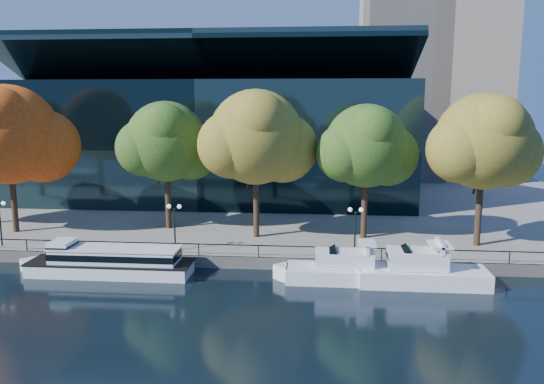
# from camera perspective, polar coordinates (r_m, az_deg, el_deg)

# --- Properties ---
(ground) EXTENTS (160.00, 160.00, 0.00)m
(ground) POSITION_cam_1_polar(r_m,az_deg,el_deg) (42.18, -8.83, -9.29)
(ground) COLOR black
(ground) RESTS_ON ground
(promenade) EXTENTS (90.00, 67.08, 1.00)m
(promenade) POSITION_cam_1_polar(r_m,az_deg,el_deg) (76.80, -2.36, -0.03)
(promenade) COLOR slate
(promenade) RESTS_ON ground
(railing) EXTENTS (88.20, 0.08, 0.99)m
(railing) POSITION_cam_1_polar(r_m,az_deg,el_deg) (44.62, -7.90, -5.58)
(railing) COLOR black
(railing) RESTS_ON promenade
(convention_building) EXTENTS (50.00, 24.57, 21.43)m
(convention_building) POSITION_cam_1_polar(r_m,az_deg,el_deg) (71.95, -6.05, 5.68)
(convention_building) COLOR black
(convention_building) RESTS_ON ground
(tour_boat) EXTENTS (14.30, 3.19, 2.71)m
(tour_boat) POSITION_cam_1_polar(r_m,az_deg,el_deg) (44.51, -17.43, -7.05)
(tour_boat) COLOR white
(tour_boat) RESTS_ON ground
(cruiser_near) EXTENTS (10.89, 2.80, 3.15)m
(cruiser_near) POSITION_cam_1_polar(r_m,az_deg,el_deg) (41.34, 7.83, -8.23)
(cruiser_near) COLOR white
(cruiser_near) RESTS_ON ground
(cruiser_far) EXTENTS (10.73, 2.97, 3.51)m
(cruiser_far) POSITION_cam_1_polar(r_m,az_deg,el_deg) (41.62, 15.30, -8.19)
(cruiser_far) COLOR white
(cruiser_far) RESTS_ON ground
(tree_1) EXTENTS (11.86, 9.73, 14.24)m
(tree_1) POSITION_cam_1_polar(r_m,az_deg,el_deg) (56.40, -26.36, 5.34)
(tree_1) COLOR black
(tree_1) RESTS_ON promenade
(tree_2) EXTENTS (9.87, 8.09, 12.67)m
(tree_2) POSITION_cam_1_polar(r_m,az_deg,el_deg) (53.16, -11.18, 5.16)
(tree_2) COLOR black
(tree_2) RESTS_ON promenade
(tree_3) EXTENTS (10.91, 8.95, 13.76)m
(tree_3) POSITION_cam_1_polar(r_m,az_deg,el_deg) (48.70, -1.54, 5.70)
(tree_3) COLOR black
(tree_3) RESTS_ON promenade
(tree_4) EXTENTS (9.55, 7.83, 12.43)m
(tree_4) POSITION_cam_1_polar(r_m,az_deg,el_deg) (49.23, 10.28, 4.70)
(tree_4) COLOR black
(tree_4) RESTS_ON promenade
(tree_5) EXTENTS (10.42, 8.55, 13.40)m
(tree_5) POSITION_cam_1_polar(r_m,az_deg,el_deg) (49.33, 22.00, 4.86)
(tree_5) COLOR black
(tree_5) RESTS_ON promenade
(lamp_1) EXTENTS (1.26, 0.36, 4.03)m
(lamp_1) POSITION_cam_1_polar(r_m,az_deg,el_deg) (45.87, -10.46, -2.59)
(lamp_1) COLOR black
(lamp_1) RESTS_ON promenade
(lamp_2) EXTENTS (1.26, 0.36, 4.03)m
(lamp_2) POSITION_cam_1_polar(r_m,az_deg,el_deg) (44.33, 8.95, -2.99)
(lamp_2) COLOR black
(lamp_2) RESTS_ON promenade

